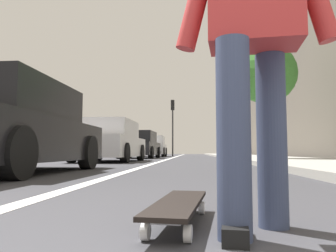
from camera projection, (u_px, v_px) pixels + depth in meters
name	position (u px, v px, depth m)	size (l,w,h in m)	color
ground_plane	(191.00, 163.00, 10.24)	(80.00, 80.00, 0.00)	#38383D
lane_stripe_white	(174.00, 157.00, 20.26)	(52.00, 0.16, 0.01)	silver
sidewalk_curb	(250.00, 157.00, 17.95)	(52.00, 3.20, 0.12)	#9E9B93
building_facade	(277.00, 77.00, 22.16)	(40.00, 1.20, 10.79)	#615A50
skateboard	(178.00, 205.00, 1.58)	(0.86, 0.29, 0.11)	white
skater_person	(253.00, 22.00, 1.47)	(0.44, 0.72, 1.64)	#384260
parked_car_near	(12.00, 129.00, 5.40)	(4.28, 1.93, 1.50)	black
parked_car_mid	(110.00, 142.00, 11.89)	(4.58, 2.04, 1.48)	silver
parked_car_far	(139.00, 145.00, 18.18)	(4.24, 2.01, 1.48)	black
parked_car_end	(153.00, 147.00, 23.77)	(4.16, 1.98, 1.49)	silver
traffic_light	(173.00, 117.00, 25.88)	(0.33, 0.28, 4.45)	#2D2D2D
street_tree_mid	(266.00, 75.00, 12.22)	(2.25, 2.25, 4.38)	brown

